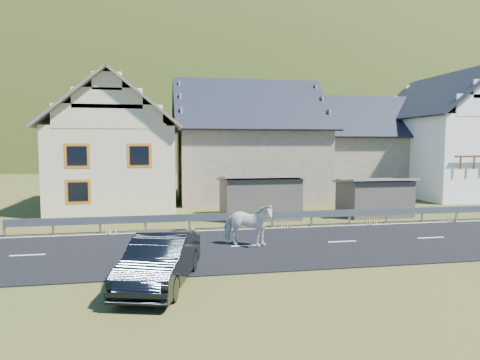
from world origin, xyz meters
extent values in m
plane|color=#314417|center=(0.00, 0.00, 0.00)|extent=(160.00, 160.00, 0.00)
cube|color=black|center=(0.00, 0.00, 0.02)|extent=(60.00, 7.00, 0.04)
cube|color=silver|center=(0.00, 0.00, 0.04)|extent=(60.00, 6.60, 0.01)
cube|color=#93969B|center=(0.00, 3.68, 0.58)|extent=(28.00, 0.08, 0.34)
cube|color=#93969B|center=(-14.00, 3.70, 0.35)|extent=(0.10, 0.06, 0.70)
cube|color=#93969B|center=(-12.00, 3.70, 0.35)|extent=(0.10, 0.06, 0.70)
cube|color=#93969B|center=(-10.00, 3.70, 0.35)|extent=(0.10, 0.06, 0.70)
cube|color=#93969B|center=(-8.00, 3.70, 0.35)|extent=(0.10, 0.06, 0.70)
cube|color=#93969B|center=(-6.00, 3.70, 0.35)|extent=(0.10, 0.06, 0.70)
cube|color=#93969B|center=(-4.00, 3.70, 0.35)|extent=(0.10, 0.06, 0.70)
cube|color=#93969B|center=(-2.00, 3.70, 0.35)|extent=(0.10, 0.06, 0.70)
cube|color=#93969B|center=(0.00, 3.70, 0.35)|extent=(0.10, 0.06, 0.70)
cube|color=#93969B|center=(2.00, 3.70, 0.35)|extent=(0.10, 0.06, 0.70)
cube|color=#93969B|center=(4.00, 3.70, 0.35)|extent=(0.10, 0.06, 0.70)
cube|color=#93969B|center=(6.00, 3.70, 0.35)|extent=(0.10, 0.06, 0.70)
cube|color=#93969B|center=(8.00, 3.70, 0.35)|extent=(0.10, 0.06, 0.70)
cube|color=brown|center=(-2.00, 6.50, 1.10)|extent=(4.30, 3.30, 2.40)
cube|color=brown|center=(4.50, 6.00, 1.00)|extent=(3.80, 2.90, 2.20)
cube|color=beige|center=(-10.00, 12.00, 2.50)|extent=(7.00, 9.00, 5.00)
cube|color=#C1711B|center=(-11.60, 7.50, 3.40)|extent=(1.30, 0.12, 1.30)
cube|color=#C1711B|center=(-8.40, 7.50, 3.40)|extent=(1.30, 0.12, 1.30)
cube|color=#C1711B|center=(-11.60, 7.50, 1.50)|extent=(1.30, 0.12, 1.30)
cube|color=gray|center=(-12.00, 13.50, 6.56)|extent=(0.70, 0.70, 2.40)
cube|color=gray|center=(-1.00, 15.00, 2.50)|extent=(10.00, 9.00, 5.00)
cube|color=gray|center=(9.00, 17.00, 2.30)|extent=(9.00, 8.00, 4.60)
cube|color=white|center=(15.00, 14.00, 3.00)|extent=(8.00, 10.00, 6.00)
ellipsoid|color=#283715|center=(5.00, 180.00, -20.00)|extent=(440.00, 280.00, 260.00)
imported|color=silver|center=(-3.95, -0.08, 0.89)|extent=(1.64, 2.22, 1.70)
imported|color=black|center=(-7.28, -4.01, 0.73)|extent=(2.62, 4.66, 1.45)
camera|label=1|loc=(-7.17, -16.15, 4.03)|focal=32.00mm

